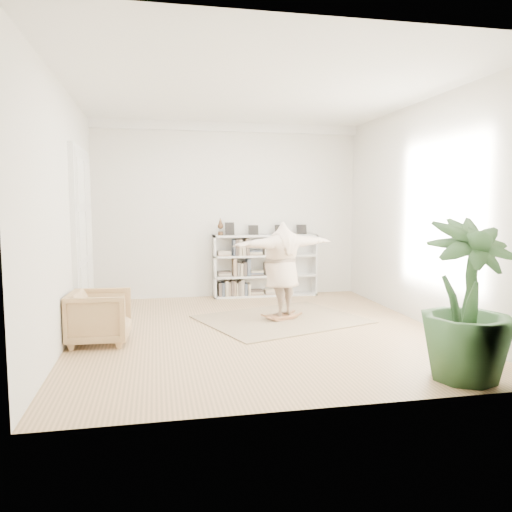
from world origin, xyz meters
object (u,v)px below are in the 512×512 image
Objects in this scene: person at (282,267)px; rocker_board at (281,316)px; bookshelf at (265,266)px; armchair at (100,317)px; houseplant at (467,300)px.

rocker_board is at bearing 160.54° from person.
armchair is at bearing -134.81° from bookshelf.
bookshelf is 1.14× the size of person.
rocker_board is at bearing 112.23° from houseplant.
bookshelf is at bearing 65.26° from rocker_board.
bookshelf is 2.68× the size of armchair.
armchair is 1.54× the size of rocker_board.
houseplant is at bearing -87.23° from rocker_board.
rocker_board is (-0.20, -2.21, -0.57)m from bookshelf.
armchair is 0.43× the size of person.
person is 3.41m from houseplant.
bookshelf reaches higher than rocker_board.
houseplant is at bearing -115.98° from armchair.
person is at bearing -70.05° from armchair.
bookshelf is 4.33m from armchair.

